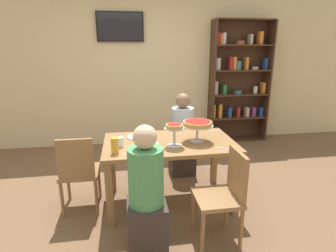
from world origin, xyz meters
TOP-DOWN VIEW (x-y plane):
  - ground_plane at (0.00, 0.00)m, footprint 12.00×12.00m
  - rear_partition at (0.00, 2.20)m, footprint 8.00×0.12m
  - dining_table at (0.00, 0.00)m, footprint 1.43×0.86m
  - bookshelf at (1.63, 2.02)m, footprint 1.10×0.30m
  - television at (-0.49, 2.11)m, footprint 0.78×0.05m
  - diner_near_left at (-0.32, -0.73)m, footprint 0.34×0.34m
  - diner_far_right at (0.30, 0.73)m, footprint 0.34×0.34m
  - chair_head_west at (-0.98, -0.03)m, footprint 0.40×0.40m
  - chair_near_right at (0.39, -0.71)m, footprint 0.40×0.40m
  - deep_dish_pizza_stand at (0.30, -0.04)m, footprint 0.34×0.34m
  - personal_pizza_stand at (0.02, -0.15)m, footprint 0.21×0.21m
  - salad_plate_near_diner at (-0.25, -0.07)m, footprint 0.23×0.23m
  - salad_plate_far_diner at (-0.36, 0.21)m, footprint 0.21×0.21m
  - beer_glass_amber_tall at (-0.58, -0.25)m, footprint 0.08×0.08m
  - water_glass_clear_near at (-0.53, -0.08)m, footprint 0.07×0.07m
  - cutlery_fork_near at (0.08, 0.28)m, footprint 0.18×0.06m
  - cutlery_knife_near at (-0.43, -0.33)m, footprint 0.18×0.02m
  - cutlery_fork_far at (0.52, -0.30)m, footprint 0.17×0.08m
  - cutlery_knife_far at (0.62, 0.29)m, footprint 0.18×0.04m

SIDE VIEW (x-z plane):
  - ground_plane at x=0.00m, z-range 0.00..0.00m
  - chair_head_west at x=-0.98m, z-range 0.05..0.92m
  - chair_near_right at x=0.39m, z-range 0.05..0.92m
  - diner_near_left at x=-0.32m, z-range -0.08..1.07m
  - diner_far_right at x=0.30m, z-range -0.08..1.07m
  - dining_table at x=0.00m, z-range 0.27..1.01m
  - cutlery_fork_near at x=0.08m, z-range 0.74..0.74m
  - cutlery_knife_near at x=-0.43m, z-range 0.74..0.74m
  - cutlery_fork_far at x=0.52m, z-range 0.74..0.74m
  - cutlery_knife_far at x=0.62m, z-range 0.74..0.74m
  - salad_plate_far_diner at x=-0.36m, z-range 0.72..0.79m
  - salad_plate_near_diner at x=-0.25m, z-range 0.73..0.80m
  - water_glass_clear_near at x=-0.53m, z-range 0.74..0.84m
  - beer_glass_amber_tall at x=-0.58m, z-range 0.74..0.90m
  - personal_pizza_stand at x=0.02m, z-range 0.80..1.04m
  - deep_dish_pizza_stand at x=0.30m, z-range 0.82..1.05m
  - bookshelf at x=1.63m, z-range 0.02..2.23m
  - rear_partition at x=0.00m, z-range 0.00..2.80m
  - television at x=-0.49m, z-range 1.83..2.31m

